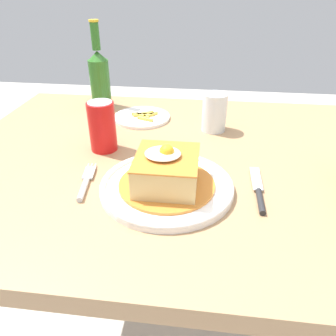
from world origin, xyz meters
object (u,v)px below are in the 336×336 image
at_px(main_plate, 167,186).
at_px(beer_bottle_green, 99,76).
at_px(fork, 85,184).
at_px(drinking_glass, 214,115).
at_px(soda_can, 102,126).
at_px(side_plate_fries, 142,117).
at_px(knife, 259,194).

distance_m(main_plate, beer_bottle_green, 0.55).
height_order(main_plate, beer_bottle_green, beer_bottle_green).
height_order(fork, drinking_glass, drinking_glass).
bearing_deg(drinking_glass, soda_can, -150.59).
height_order(beer_bottle_green, drinking_glass, beer_bottle_green).
bearing_deg(side_plate_fries, soda_can, -105.14).
bearing_deg(soda_can, main_plate, -41.90).
height_order(main_plate, soda_can, soda_can).
distance_m(fork, soda_can, 0.18).
bearing_deg(knife, fork, -179.04).
relative_size(main_plate, drinking_glass, 2.61).
xyz_separation_m(main_plate, fork, (-0.17, -0.01, -0.00)).
distance_m(fork, knife, 0.36).
distance_m(knife, beer_bottle_green, 0.66).
height_order(soda_can, drinking_glass, soda_can).
bearing_deg(fork, drinking_glass, 50.81).
bearing_deg(beer_bottle_green, knife, -45.30).
distance_m(main_plate, fork, 0.17).
height_order(fork, soda_can, soda_can).
relative_size(fork, drinking_glass, 1.35).
relative_size(main_plate, side_plate_fries, 1.61).
xyz_separation_m(beer_bottle_green, side_plate_fries, (0.15, -0.10, -0.09)).
height_order(knife, drinking_glass, drinking_glass).
xyz_separation_m(main_plate, soda_can, (-0.18, 0.16, 0.05)).
xyz_separation_m(fork, side_plate_fries, (0.05, 0.38, -0.00)).
distance_m(knife, side_plate_fries, 0.48).
relative_size(main_plate, soda_can, 2.21).
height_order(soda_can, side_plate_fries, soda_can).
bearing_deg(side_plate_fries, main_plate, -71.56).
bearing_deg(main_plate, drinking_glass, 73.61).
height_order(main_plate, side_plate_fries, main_plate).
xyz_separation_m(main_plate, beer_bottle_green, (-0.28, 0.47, 0.09)).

